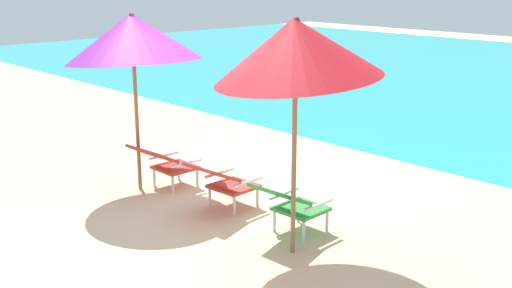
{
  "coord_description": "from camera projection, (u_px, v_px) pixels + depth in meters",
  "views": [
    {
      "loc": [
        5.67,
        -4.77,
        2.9
      ],
      "look_at": [
        0.0,
        0.61,
        0.75
      ],
      "focal_mm": 44.04,
      "sensor_mm": 36.0,
      "label": 1
    }
  ],
  "objects": [
    {
      "name": "lounge_chair_left",
      "position": [
        165.0,
        161.0,
        8.55
      ],
      "size": [
        0.55,
        0.88,
        0.68
      ],
      "color": "red",
      "rests_on": "ground_plane"
    },
    {
      "name": "beach_umbrella_right",
      "position": [
        296.0,
        49.0,
        6.15
      ],
      "size": [
        2.34,
        2.36,
        2.55
      ],
      "color": "olive",
      "rests_on": "ground_plane"
    },
    {
      "name": "ground_plane",
      "position": [
        402.0,
        150.0,
        10.55
      ],
      "size": [
        40.0,
        40.0,
        0.0
      ],
      "primitive_type": "plane",
      "color": "beige"
    },
    {
      "name": "beach_umbrella_left",
      "position": [
        133.0,
        38.0,
        8.14
      ],
      "size": [
        1.99,
        1.95,
        2.45
      ],
      "color": "olive",
      "rests_on": "ground_plane"
    },
    {
      "name": "lounge_chair_center",
      "position": [
        224.0,
        180.0,
        7.78
      ],
      "size": [
        0.58,
        0.9,
        0.68
      ],
      "color": "red",
      "rests_on": "ground_plane"
    },
    {
      "name": "lounge_chair_right",
      "position": [
        291.0,
        202.0,
        7.03
      ],
      "size": [
        0.57,
        0.89,
        0.68
      ],
      "color": "#338E3D",
      "rests_on": "ground_plane"
    }
  ]
}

